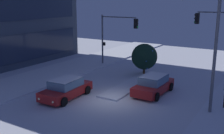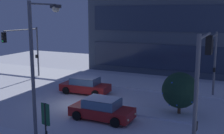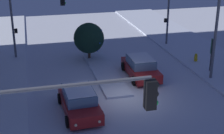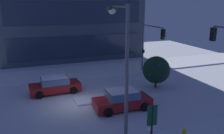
% 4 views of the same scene
% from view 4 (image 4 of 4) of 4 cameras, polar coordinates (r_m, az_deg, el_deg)
% --- Properties ---
extents(ground, '(52.00, 52.00, 0.00)m').
position_cam_4_polar(ground, '(19.55, -8.50, -8.76)').
color(ground, silver).
extents(curb_strip_far, '(52.00, 5.20, 0.14)m').
position_cam_4_polar(curb_strip_far, '(27.65, -12.35, -1.63)').
color(curb_strip_far, silver).
rests_on(curb_strip_far, ground).
extents(median_strip, '(9.00, 1.80, 0.14)m').
position_cam_4_polar(median_strip, '(21.12, 3.30, -6.55)').
color(median_strip, silver).
rests_on(median_strip, ground).
extents(car_near, '(4.45, 2.12, 1.49)m').
position_cam_4_polar(car_near, '(18.34, 2.45, -7.83)').
color(car_near, maroon).
rests_on(car_near, ground).
extents(car_far, '(4.57, 2.22, 1.49)m').
position_cam_4_polar(car_far, '(22.08, -13.41, -4.21)').
color(car_far, maroon).
rests_on(car_far, ground).
extents(traffic_light_corner_far_right, '(0.32, 4.54, 5.63)m').
position_cam_4_polar(traffic_light_corner_far_right, '(26.44, 9.17, 6.27)').
color(traffic_light_corner_far_right, '#565960').
rests_on(traffic_light_corner_far_right, ground).
extents(street_lamp_arched, '(0.56, 2.58, 7.78)m').
position_cam_4_polar(street_lamp_arched, '(12.78, 2.40, 2.43)').
color(street_lamp_arched, '#565960').
rests_on(street_lamp_arched, ground).
extents(parking_info_sign, '(0.55, 0.15, 2.60)m').
position_cam_4_polar(parking_info_sign, '(13.37, 9.45, -12.76)').
color(parking_info_sign, black).
rests_on(parking_info_sign, ground).
extents(decorated_tree_median, '(2.53, 2.53, 3.11)m').
position_cam_4_polar(decorated_tree_median, '(22.48, 10.46, -0.68)').
color(decorated_tree_median, '#473323').
rests_on(decorated_tree_median, ground).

